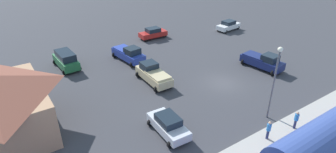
{
  "coord_description": "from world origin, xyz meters",
  "views": [
    {
      "loc": [
        -19.87,
        21.02,
        15.62
      ],
      "look_at": [
        3.33,
        5.41,
        1.0
      ],
      "focal_mm": 29.8,
      "sensor_mm": 36.0,
      "label": 1
    }
  ],
  "objects_px": {
    "sedan_silver": "(168,125)",
    "pickup_blue": "(129,54)",
    "sedan_white": "(228,25)",
    "pickup_navy": "(263,61)",
    "pickup_tan": "(153,74)",
    "suv_green": "(66,60)",
    "pedestrian_on_platform": "(269,129)",
    "pedestrian_waiting_far": "(296,119)",
    "sedan_red": "(153,33)",
    "light_pole_near_platform": "(275,75)"
  },
  "relations": [
    {
      "from": "sedan_silver",
      "to": "sedan_red",
      "type": "bearing_deg",
      "value": -28.16
    },
    {
      "from": "pedestrian_on_platform",
      "to": "pedestrian_waiting_far",
      "type": "relative_size",
      "value": 1.0
    },
    {
      "from": "pickup_tan",
      "to": "suv_green",
      "type": "xyz_separation_m",
      "value": [
        9.43,
        7.23,
        0.12
      ]
    },
    {
      "from": "sedan_red",
      "to": "light_pole_near_platform",
      "type": "bearing_deg",
      "value": 174.36
    },
    {
      "from": "pedestrian_waiting_far",
      "to": "pickup_navy",
      "type": "xyz_separation_m",
      "value": [
        9.93,
        -7.86,
        -0.25
      ]
    },
    {
      "from": "pedestrian_on_platform",
      "to": "light_pole_near_platform",
      "type": "xyz_separation_m",
      "value": [
        2.2,
        -2.84,
        3.24
      ]
    },
    {
      "from": "pickup_tan",
      "to": "pickup_blue",
      "type": "height_order",
      "value": "same"
    },
    {
      "from": "pickup_blue",
      "to": "sedan_red",
      "type": "distance_m",
      "value": 9.4
    },
    {
      "from": "light_pole_near_platform",
      "to": "sedan_white",
      "type": "bearing_deg",
      "value": -36.79
    },
    {
      "from": "pedestrian_waiting_far",
      "to": "pickup_blue",
      "type": "relative_size",
      "value": 0.31
    },
    {
      "from": "sedan_silver",
      "to": "light_pole_near_platform",
      "type": "height_order",
      "value": "light_pole_near_platform"
    },
    {
      "from": "light_pole_near_platform",
      "to": "sedan_silver",
      "type": "bearing_deg",
      "value": 69.98
    },
    {
      "from": "sedan_silver",
      "to": "pickup_navy",
      "type": "distance_m",
      "value": 17.64
    },
    {
      "from": "pickup_navy",
      "to": "pickup_tan",
      "type": "bearing_deg",
      "value": 71.0
    },
    {
      "from": "sedan_silver",
      "to": "pickup_blue",
      "type": "relative_size",
      "value": 0.82
    },
    {
      "from": "pickup_tan",
      "to": "pickup_blue",
      "type": "bearing_deg",
      "value": -3.23
    },
    {
      "from": "pedestrian_waiting_far",
      "to": "pickup_tan",
      "type": "xyz_separation_m",
      "value": [
        14.56,
        5.58,
        -0.25
      ]
    },
    {
      "from": "sedan_silver",
      "to": "pickup_navy",
      "type": "bearing_deg",
      "value": -76.86
    },
    {
      "from": "suv_green",
      "to": "pickup_blue",
      "type": "bearing_deg",
      "value": -107.68
    },
    {
      "from": "pedestrian_on_platform",
      "to": "sedan_silver",
      "type": "xyz_separation_m",
      "value": [
        5.49,
        6.21,
        -0.4
      ]
    },
    {
      "from": "sedan_white",
      "to": "sedan_red",
      "type": "relative_size",
      "value": 1.03
    },
    {
      "from": "sedan_silver",
      "to": "light_pole_near_platform",
      "type": "relative_size",
      "value": 0.64
    },
    {
      "from": "sedan_red",
      "to": "sedan_silver",
      "type": "bearing_deg",
      "value": 151.84
    },
    {
      "from": "sedan_white",
      "to": "light_pole_near_platform",
      "type": "relative_size",
      "value": 0.66
    },
    {
      "from": "pedestrian_on_platform",
      "to": "sedan_silver",
      "type": "height_order",
      "value": "pedestrian_on_platform"
    },
    {
      "from": "light_pole_near_platform",
      "to": "sedan_red",
      "type": "bearing_deg",
      "value": -5.64
    },
    {
      "from": "pedestrian_on_platform",
      "to": "pedestrian_waiting_far",
      "type": "bearing_deg",
      "value": -97.91
    },
    {
      "from": "sedan_white",
      "to": "suv_green",
      "type": "relative_size",
      "value": 0.94
    },
    {
      "from": "pedestrian_waiting_far",
      "to": "suv_green",
      "type": "bearing_deg",
      "value": 28.1
    },
    {
      "from": "pedestrian_waiting_far",
      "to": "sedan_white",
      "type": "xyz_separation_m",
      "value": [
        23.52,
        -15.35,
        -0.4
      ]
    },
    {
      "from": "pickup_tan",
      "to": "sedan_silver",
      "type": "distance_m",
      "value": 9.41
    },
    {
      "from": "sedan_silver",
      "to": "light_pole_near_platform",
      "type": "bearing_deg",
      "value": -110.02
    },
    {
      "from": "pickup_blue",
      "to": "pedestrian_waiting_far",
      "type": "bearing_deg",
      "value": -166.48
    },
    {
      "from": "pedestrian_waiting_far",
      "to": "light_pole_near_platform",
      "type": "relative_size",
      "value": 0.24
    },
    {
      "from": "sedan_white",
      "to": "light_pole_near_platform",
      "type": "distance_m",
      "value": 26.33
    },
    {
      "from": "sedan_red",
      "to": "light_pole_near_platform",
      "type": "relative_size",
      "value": 0.64
    },
    {
      "from": "pickup_tan",
      "to": "light_pole_near_platform",
      "type": "xyz_separation_m",
      "value": [
        -11.93,
        -5.31,
        3.5
      ]
    },
    {
      "from": "pickup_navy",
      "to": "light_pole_near_platform",
      "type": "distance_m",
      "value": 11.47
    },
    {
      "from": "sedan_silver",
      "to": "pickup_blue",
      "type": "xyz_separation_m",
      "value": [
        15.63,
        -4.13,
        0.15
      ]
    },
    {
      "from": "sedan_white",
      "to": "pickup_navy",
      "type": "distance_m",
      "value": 15.51
    },
    {
      "from": "sedan_silver",
      "to": "suv_green",
      "type": "height_order",
      "value": "suv_green"
    },
    {
      "from": "sedan_silver",
      "to": "pickup_blue",
      "type": "bearing_deg",
      "value": -14.8
    },
    {
      "from": "pickup_blue",
      "to": "light_pole_near_platform",
      "type": "height_order",
      "value": "light_pole_near_platform"
    },
    {
      "from": "suv_green",
      "to": "light_pole_near_platform",
      "type": "height_order",
      "value": "light_pole_near_platform"
    },
    {
      "from": "sedan_red",
      "to": "suv_green",
      "type": "distance_m",
      "value": 15.37
    },
    {
      "from": "pedestrian_on_platform",
      "to": "light_pole_near_platform",
      "type": "height_order",
      "value": "light_pole_near_platform"
    },
    {
      "from": "pedestrian_on_platform",
      "to": "sedan_white",
      "type": "distance_m",
      "value": 29.56
    },
    {
      "from": "pedestrian_on_platform",
      "to": "pickup_blue",
      "type": "height_order",
      "value": "pickup_blue"
    },
    {
      "from": "sedan_red",
      "to": "light_pole_near_platform",
      "type": "distance_m",
      "value": 25.15
    },
    {
      "from": "pickup_blue",
      "to": "sedan_white",
      "type": "bearing_deg",
      "value": -84.55
    }
  ]
}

